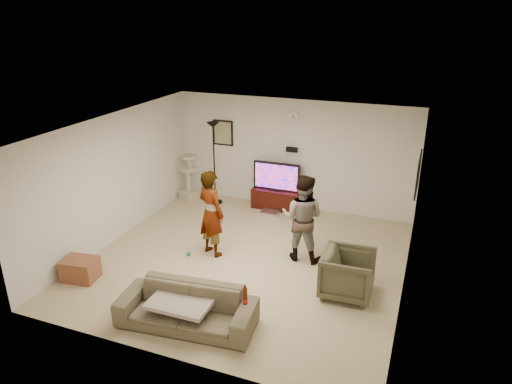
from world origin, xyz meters
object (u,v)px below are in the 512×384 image
(armchair, at_px, (348,274))
(floor_lamp, at_px, (214,164))
(person_left, at_px, (211,213))
(person_right, at_px, (302,218))
(tv_stand, at_px, (276,199))
(sofa, at_px, (187,307))
(cat_tree, at_px, (188,177))
(tv, at_px, (277,176))
(side_table, at_px, (80,269))
(beer_bottle, at_px, (245,296))

(armchair, bearing_deg, floor_lamp, 51.35)
(floor_lamp, distance_m, person_left, 2.49)
(person_left, height_order, person_right, person_left)
(tv_stand, relative_size, sofa, 0.55)
(cat_tree, height_order, armchair, cat_tree)
(tv, bearing_deg, cat_tree, -173.28)
(person_left, distance_m, person_right, 1.66)
(floor_lamp, bearing_deg, tv_stand, 8.37)
(tv, height_order, side_table, tv)
(tv_stand, bearing_deg, tv, 0.00)
(tv_stand, bearing_deg, floor_lamp, -171.63)
(cat_tree, relative_size, sofa, 0.57)
(cat_tree, relative_size, person_right, 0.70)
(person_right, relative_size, beer_bottle, 6.49)
(beer_bottle, relative_size, armchair, 0.30)
(person_right, bearing_deg, floor_lamp, -34.67)
(armchair, height_order, side_table, armchair)
(sofa, distance_m, armchair, 2.59)
(floor_lamp, xyz_separation_m, cat_tree, (-0.68, -0.04, -0.40))
(tv, bearing_deg, person_right, -60.04)
(tv_stand, xyz_separation_m, side_table, (-2.12, -4.11, -0.04))
(tv, relative_size, cat_tree, 0.96)
(sofa, bearing_deg, cat_tree, 112.50)
(floor_lamp, height_order, cat_tree, floor_lamp)
(side_table, bearing_deg, person_left, 43.80)
(floor_lamp, relative_size, person_right, 1.19)
(tv_stand, bearing_deg, person_right, -60.04)
(tv_stand, xyz_separation_m, sofa, (0.18, -4.55, 0.06))
(cat_tree, distance_m, side_table, 3.87)
(cat_tree, bearing_deg, tv_stand, 6.72)
(tv_stand, distance_m, beer_bottle, 4.70)
(cat_tree, xyz_separation_m, person_right, (3.32, -1.80, 0.25))
(tv_stand, xyz_separation_m, person_right, (1.18, -2.05, 0.58))
(beer_bottle, bearing_deg, floor_lamp, 120.50)
(tv_stand, relative_size, side_table, 1.95)
(person_left, bearing_deg, tv, -75.35)
(tv, bearing_deg, floor_lamp, -171.63)
(armchair, relative_size, side_table, 1.47)
(cat_tree, distance_m, person_right, 3.78)
(person_left, relative_size, beer_bottle, 6.58)
(floor_lamp, relative_size, side_table, 3.45)
(floor_lamp, bearing_deg, person_right, -34.86)
(tv, distance_m, floor_lamp, 1.48)
(tv_stand, height_order, floor_lamp, floor_lamp)
(cat_tree, bearing_deg, armchair, -31.71)
(person_right, relative_size, sofa, 0.81)
(cat_tree, xyz_separation_m, side_table, (0.02, -3.85, -0.38))
(floor_lamp, relative_size, cat_tree, 1.71)
(sofa, height_order, armchair, armchair)
(tv_stand, relative_size, person_right, 0.67)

